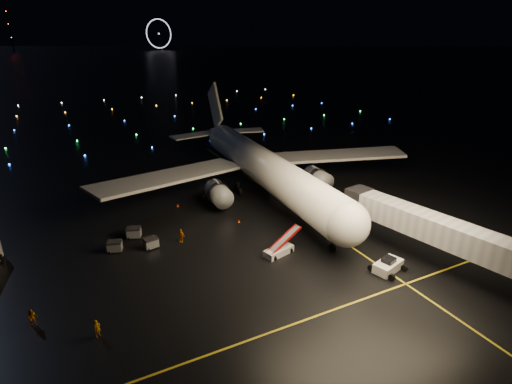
{
  "coord_description": "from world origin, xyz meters",
  "views": [
    {
      "loc": [
        -20.73,
        -36.59,
        26.55
      ],
      "look_at": [
        3.94,
        12.0,
        5.0
      ],
      "focal_mm": 28.0,
      "sensor_mm": 36.0,
      "label": 1
    }
  ],
  "objects_px": {
    "crew_a": "(97,328)",
    "baggage_cart_0": "(151,243)",
    "pushback_tug": "(388,264)",
    "baggage_cart_1": "(134,233)",
    "airliner": "(256,144)",
    "crew_c": "(181,236)",
    "baggage_cart_2": "(115,246)",
    "belt_loader": "(279,244)",
    "crew_b": "(33,318)"
  },
  "relations": [
    {
      "from": "baggage_cart_1",
      "to": "baggage_cart_2",
      "type": "relative_size",
      "value": 1.04
    },
    {
      "from": "airliner",
      "to": "crew_b",
      "type": "relative_size",
      "value": 30.76
    },
    {
      "from": "crew_c",
      "to": "airliner",
      "type": "bearing_deg",
      "value": 92.52
    },
    {
      "from": "crew_c",
      "to": "baggage_cart_2",
      "type": "distance_m",
      "value": 8.63
    },
    {
      "from": "airliner",
      "to": "belt_loader",
      "type": "xyz_separation_m",
      "value": [
        -8.39,
        -23.0,
        -6.88
      ]
    },
    {
      "from": "crew_a",
      "to": "baggage_cart_2",
      "type": "bearing_deg",
      "value": 42.7
    },
    {
      "from": "crew_c",
      "to": "baggage_cart_0",
      "type": "distance_m",
      "value": 4.1
    },
    {
      "from": "baggage_cart_2",
      "to": "baggage_cart_1",
      "type": "bearing_deg",
      "value": 60.81
    },
    {
      "from": "airliner",
      "to": "baggage_cart_1",
      "type": "xyz_separation_m",
      "value": [
        -24.17,
        -9.9,
        -7.54
      ]
    },
    {
      "from": "crew_c",
      "to": "baggage_cart_0",
      "type": "bearing_deg",
      "value": -126.99
    },
    {
      "from": "crew_a",
      "to": "baggage_cart_2",
      "type": "xyz_separation_m",
      "value": [
        3.97,
        15.73,
        -0.15
      ]
    },
    {
      "from": "belt_loader",
      "to": "crew_a",
      "type": "bearing_deg",
      "value": 178.63
    },
    {
      "from": "baggage_cart_0",
      "to": "belt_loader",
      "type": "bearing_deg",
      "value": -44.73
    },
    {
      "from": "belt_loader",
      "to": "crew_a",
      "type": "height_order",
      "value": "belt_loader"
    },
    {
      "from": "pushback_tug",
      "to": "baggage_cart_1",
      "type": "bearing_deg",
      "value": 122.68
    },
    {
      "from": "crew_a",
      "to": "belt_loader",
      "type": "bearing_deg",
      "value": -19.78
    },
    {
      "from": "crew_b",
      "to": "baggage_cart_2",
      "type": "relative_size",
      "value": 1.06
    },
    {
      "from": "baggage_cart_0",
      "to": "baggage_cart_2",
      "type": "distance_m",
      "value": 4.59
    },
    {
      "from": "baggage_cart_1",
      "to": "crew_a",
      "type": "bearing_deg",
      "value": -90.97
    },
    {
      "from": "belt_loader",
      "to": "crew_b",
      "type": "bearing_deg",
      "value": 167.36
    },
    {
      "from": "crew_a",
      "to": "baggage_cart_1",
      "type": "height_order",
      "value": "crew_a"
    },
    {
      "from": "crew_a",
      "to": "baggage_cart_1",
      "type": "relative_size",
      "value": 0.98
    },
    {
      "from": "crew_a",
      "to": "crew_b",
      "type": "xyz_separation_m",
      "value": [
        -5.41,
        4.38,
        0.04
      ]
    },
    {
      "from": "crew_a",
      "to": "baggage_cart_0",
      "type": "height_order",
      "value": "crew_a"
    },
    {
      "from": "airliner",
      "to": "crew_a",
      "type": "height_order",
      "value": "airliner"
    },
    {
      "from": "crew_b",
      "to": "baggage_cart_2",
      "type": "height_order",
      "value": "crew_b"
    },
    {
      "from": "crew_b",
      "to": "baggage_cart_0",
      "type": "distance_m",
      "value": 17.12
    },
    {
      "from": "crew_a",
      "to": "crew_b",
      "type": "relative_size",
      "value": 0.96
    },
    {
      "from": "baggage_cart_0",
      "to": "baggage_cart_2",
      "type": "bearing_deg",
      "value": 152.23
    },
    {
      "from": "crew_c",
      "to": "baggage_cart_1",
      "type": "bearing_deg",
      "value": -161.61
    },
    {
      "from": "crew_c",
      "to": "baggage_cart_1",
      "type": "xyz_separation_m",
      "value": [
        -5.51,
        4.17,
        -0.18
      ]
    },
    {
      "from": "pushback_tug",
      "to": "belt_loader",
      "type": "distance_m",
      "value": 13.5
    },
    {
      "from": "baggage_cart_2",
      "to": "crew_a",
      "type": "bearing_deg",
      "value": -86.04
    },
    {
      "from": "pushback_tug",
      "to": "baggage_cart_0",
      "type": "height_order",
      "value": "pushback_tug"
    },
    {
      "from": "belt_loader",
      "to": "baggage_cart_1",
      "type": "relative_size",
      "value": 3.21
    },
    {
      "from": "crew_b",
      "to": "baggage_cart_1",
      "type": "bearing_deg",
      "value": 54.25
    },
    {
      "from": "airliner",
      "to": "baggage_cart_2",
      "type": "relative_size",
      "value": 32.73
    },
    {
      "from": "belt_loader",
      "to": "baggage_cart_0",
      "type": "relative_size",
      "value": 3.34
    },
    {
      "from": "baggage_cart_1",
      "to": "baggage_cart_2",
      "type": "distance_m",
      "value": 4.08
    },
    {
      "from": "crew_a",
      "to": "baggage_cart_0",
      "type": "distance_m",
      "value": 16.77
    },
    {
      "from": "pushback_tug",
      "to": "crew_b",
      "type": "height_order",
      "value": "crew_b"
    },
    {
      "from": "crew_a",
      "to": "crew_c",
      "type": "relative_size",
      "value": 0.94
    },
    {
      "from": "pushback_tug",
      "to": "crew_c",
      "type": "bearing_deg",
      "value": 121.59
    },
    {
      "from": "crew_a",
      "to": "pushback_tug",
      "type": "bearing_deg",
      "value": -40.1
    },
    {
      "from": "airliner",
      "to": "belt_loader",
      "type": "relative_size",
      "value": 9.82
    },
    {
      "from": "pushback_tug",
      "to": "belt_loader",
      "type": "xyz_separation_m",
      "value": [
        -9.71,
        9.37,
        0.54
      ]
    },
    {
      "from": "crew_c",
      "to": "baggage_cart_2",
      "type": "xyz_separation_m",
      "value": [
        -8.51,
        1.4,
        -0.21
      ]
    },
    {
      "from": "baggage_cart_1",
      "to": "crew_c",
      "type": "bearing_deg",
      "value": -17.45
    },
    {
      "from": "airliner",
      "to": "crew_a",
      "type": "relative_size",
      "value": 32.04
    },
    {
      "from": "baggage_cart_0",
      "to": "pushback_tug",
      "type": "bearing_deg",
      "value": -49.86
    }
  ]
}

